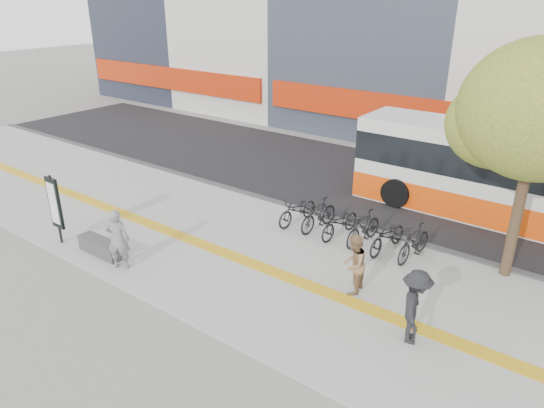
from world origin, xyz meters
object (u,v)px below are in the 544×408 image
Objects in this scene: bench at (101,247)px; bus at (528,183)px; signboard at (55,204)px; pedestrian_tan at (354,264)px; pedestrian_dark at (415,307)px; street_tree at (539,112)px; seated_woman at (118,239)px.

bench is 13.54m from bus.
signboard is 8.97m from pedestrian_tan.
pedestrian_dark is (1.98, -0.93, 0.07)m from pedestrian_tan.
street_tree is 4.79m from bus.
bus is at bearing -23.13° from pedestrian_dark.
pedestrian_tan is (-2.50, -7.08, -0.60)m from bus.
seated_woman reaches higher than bench.
signboard is (-1.60, -0.31, 1.06)m from bench.
pedestrian_dark is at bearing -93.76° from bus.
signboard is 13.40m from street_tree.
pedestrian_dark reaches higher than bench.
seated_woman is at bearing -130.04° from bus.
bus is 12.87m from seated_woman.
street_tree is at bearing -83.61° from bus.
bench is at bearing -148.38° from street_tree.
seated_woman is at bearing -73.69° from pedestrian_tan.
street_tree reaches higher than seated_woman.
signboard is 1.25× the size of seated_woman.
bus reaches higher than signboard.
seated_woman is 7.96m from pedestrian_dark.
pedestrian_tan is at bearing 45.34° from pedestrian_dark.
pedestrian_tan is at bearing 172.16° from seated_woman.
seated_woman is at bearing 83.92° from pedestrian_dark.
signboard reaches higher than pedestrian_tan.
bus is 8.05m from pedestrian_dark.
bus is 7.08× the size of pedestrian_tan.
street_tree is at bearing -178.08° from seated_woman.
seated_woman is (1.10, -0.14, 0.65)m from bench.
bench is 0.92× the size of pedestrian_dark.
pedestrian_dark is (8.84, 1.69, 0.65)m from bench.
bench is at bearing 10.81° from signboard.
pedestrian_dark is at bearing 10.81° from bench.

